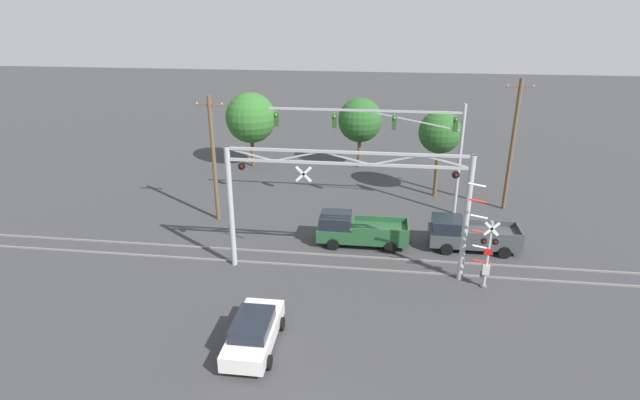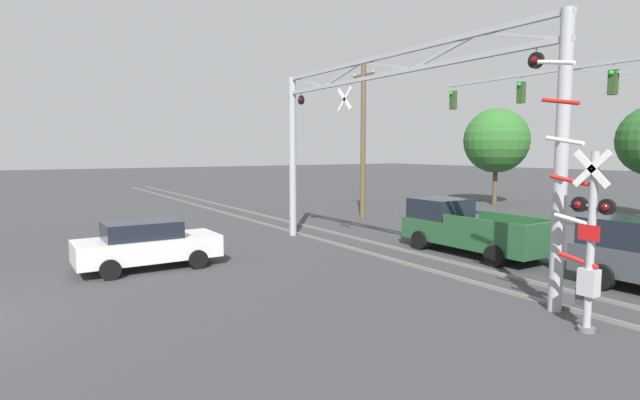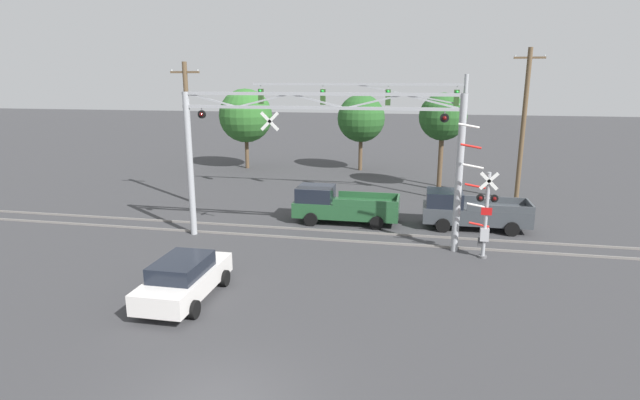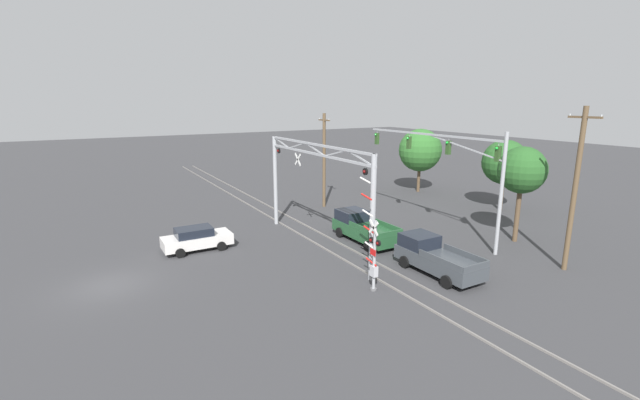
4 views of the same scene
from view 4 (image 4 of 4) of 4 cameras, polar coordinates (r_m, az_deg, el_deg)
name	(u,v)px [view 4 (image 4 of 4)]	position (r m, az deg, el deg)	size (l,w,h in m)	color
ground_plane	(110,286)	(25.60, -26.22, -10.24)	(200.00, 200.00, 0.00)	#38383A
rail_track_near	(319,245)	(28.96, -0.19, -6.03)	(80.00, 0.08, 0.10)	gray
rail_track_far	(337,242)	(29.66, 2.23, -5.57)	(80.00, 0.08, 0.10)	gray
crossing_gantry	(315,182)	(27.69, -0.71, 2.48)	(12.80, 0.31, 6.91)	#9EA0A5
crossing_signal_mast	(373,254)	(22.07, 7.10, -7.12)	(1.82, 0.35, 5.74)	#9EA0A5
traffic_signal_span	(457,161)	(30.64, 17.79, 4.96)	(13.23, 0.39, 7.74)	#9EA0A5
pickup_truck_lead	(363,228)	(29.96, 5.71, -3.70)	(5.53, 2.27, 1.90)	#23512D
pickup_truck_following	(434,257)	(25.30, 15.01, -7.32)	(5.28, 2.27, 1.90)	#3D4247
sedan_waiting	(196,239)	(29.10, -16.15, -4.95)	(2.06, 4.38, 1.53)	silver
utility_pole_left	(324,159)	(38.58, 0.55, 5.43)	(1.80, 0.28, 8.45)	brown
utility_pole_right	(575,189)	(27.63, 30.87, 1.32)	(1.80, 0.28, 9.29)	brown
background_tree_beyond_span	(505,162)	(40.71, 23.42, 4.64)	(3.89, 3.89, 6.25)	brown
background_tree_far_left_verge	(420,150)	(46.36, 13.21, 6.48)	(4.45, 4.45, 6.67)	brown
background_tree_far_right_verge	(522,171)	(31.75, 25.34, 3.57)	(3.17, 3.17, 6.59)	brown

